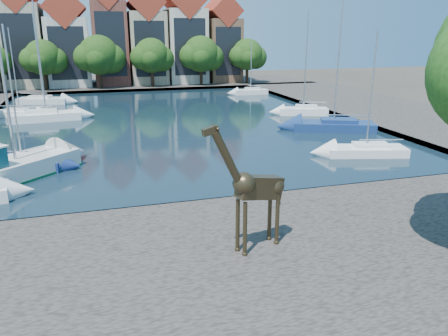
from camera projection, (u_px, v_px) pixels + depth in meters
The scene contains 25 objects.
ground at pixel (239, 204), 23.48m from camera, with size 160.00×160.00×0.00m, color #38332B.
water_basin at pixel (167, 120), 45.45m from camera, with size 38.00×50.00×0.08m, color black.
near_quay at pixel (295, 263), 16.99m from camera, with size 50.00×14.00×0.50m, color #4E4944.
far_quay at pixel (137, 85), 74.71m from camera, with size 60.00×16.00×0.50m, color #4E4944.
right_quay at pixel (375, 107), 52.09m from camera, with size 14.00×52.00×0.50m, color #4E4944.
townhouse_west_mid at pixel (23, 36), 67.76m from camera, with size 5.94×9.18×16.79m.
townhouse_west_inner at pixel (68, 42), 69.77m from camera, with size 6.43×9.18×15.15m.
townhouse_center at pixel (109, 35), 71.21m from camera, with size 5.44×9.18×16.93m.
townhouse_east_inner at pixel (146, 39), 73.00m from camera, with size 5.94×9.18×15.79m.
townhouse_east_mid at pixel (185, 37), 74.64m from camera, with size 6.43×9.18×16.65m.
townhouse_east_end at pixel (221, 42), 76.68m from camera, with size 5.44×9.18×14.43m.
far_tree_west at pixel (44, 59), 64.50m from camera, with size 6.76×5.20×7.36m.
far_tree_mid_west at pixel (100, 56), 66.58m from camera, with size 7.80×6.00×8.00m.
far_tree_mid_east at pixel (152, 57), 68.77m from camera, with size 7.02×5.40×7.52m.
far_tree_east at pixel (201, 55), 70.89m from camera, with size 7.54×5.80×7.84m.
far_tree_far_east at pixel (248, 56), 73.08m from camera, with size 6.76×5.20×7.36m.
giraffe_statue at pixel (254, 188), 16.81m from camera, with size 3.60×1.60×5.28m.
sailboat_left_b at pixel (22, 162), 29.00m from camera, with size 5.76×3.38×9.24m.
sailboat_left_c at pixel (46, 114), 45.05m from camera, with size 6.89×3.03×11.83m.
sailboat_left_d at pixel (20, 112), 47.31m from camera, with size 5.15×2.88×9.22m.
sailboat_left_e at pixel (43, 99), 55.83m from camera, with size 6.52×3.76×10.91m.
sailboat_right_a at pixel (366, 149), 32.34m from camera, with size 6.14×3.46×8.94m.
sailboat_right_b at pixel (334, 124), 40.49m from camera, with size 7.80×5.13×12.20m.
sailboat_right_c at pixel (303, 109), 48.23m from camera, with size 5.59×3.44×11.01m.
sailboat_right_d at pixel (251, 91), 64.11m from camera, with size 5.04×2.05×7.55m.
Camera 1 is at (-6.91, -20.73, 8.84)m, focal length 35.00 mm.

